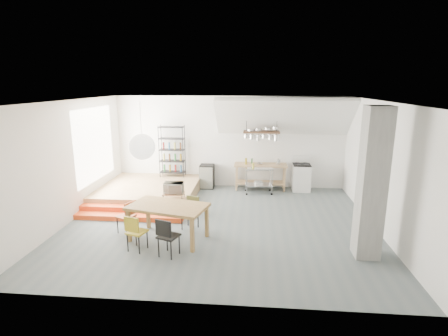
# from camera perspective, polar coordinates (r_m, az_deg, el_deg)

# --- Properties ---
(floor) EXTENTS (8.00, 8.00, 0.00)m
(floor) POSITION_cam_1_polar(r_m,az_deg,el_deg) (9.40, -0.69, -8.98)
(floor) COLOR slate
(floor) RESTS_ON ground
(wall_back) EXTENTS (8.00, 0.04, 3.20)m
(wall_back) POSITION_cam_1_polar(r_m,az_deg,el_deg) (12.33, 0.91, 4.24)
(wall_back) COLOR silver
(wall_back) RESTS_ON ground
(wall_left) EXTENTS (0.04, 7.00, 3.20)m
(wall_left) POSITION_cam_1_polar(r_m,az_deg,el_deg) (10.11, -23.89, 0.97)
(wall_left) COLOR silver
(wall_left) RESTS_ON ground
(wall_right) EXTENTS (0.04, 7.00, 3.20)m
(wall_right) POSITION_cam_1_polar(r_m,az_deg,el_deg) (9.40, 24.34, 0.03)
(wall_right) COLOR silver
(wall_right) RESTS_ON ground
(ceiling) EXTENTS (8.00, 7.00, 0.02)m
(ceiling) POSITION_cam_1_polar(r_m,az_deg,el_deg) (8.68, -0.75, 10.90)
(ceiling) COLOR white
(ceiling) RESTS_ON wall_back
(slope_ceiling) EXTENTS (4.40, 1.44, 1.32)m
(slope_ceiling) POSITION_cam_1_polar(r_m,az_deg,el_deg) (11.62, 9.70, 8.20)
(slope_ceiling) COLOR white
(slope_ceiling) RESTS_ON wall_back
(window_pane) EXTENTS (0.02, 2.50, 2.20)m
(window_pane) POSITION_cam_1_polar(r_m,az_deg,el_deg) (11.38, -20.32, 3.62)
(window_pane) COLOR white
(window_pane) RESTS_ON wall_left
(platform) EXTENTS (3.00, 3.00, 0.40)m
(platform) POSITION_cam_1_polar(r_m,az_deg,el_deg) (11.66, -12.03, -3.69)
(platform) COLOR #9B7A4D
(platform) RESTS_ON ground
(step_lower) EXTENTS (3.00, 0.35, 0.13)m
(step_lower) POSITION_cam_1_polar(r_m,az_deg,el_deg) (9.97, -15.25, -7.72)
(step_lower) COLOR #F04E1C
(step_lower) RESTS_ON ground
(step_upper) EXTENTS (3.00, 0.35, 0.27)m
(step_upper) POSITION_cam_1_polar(r_m,az_deg,el_deg) (10.25, -14.60, -6.68)
(step_upper) COLOR #F04E1C
(step_upper) RESTS_ON ground
(concrete_column) EXTENTS (0.50, 0.50, 3.20)m
(concrete_column) POSITION_cam_1_polar(r_m,az_deg,el_deg) (7.80, 23.00, -2.46)
(concrete_column) COLOR gray
(concrete_column) RESTS_ON ground
(kitchen_counter) EXTENTS (1.80, 0.60, 0.91)m
(kitchen_counter) POSITION_cam_1_polar(r_m,az_deg,el_deg) (12.16, 5.96, -0.66)
(kitchen_counter) COLOR #9B7A4D
(kitchen_counter) RESTS_ON ground
(stove) EXTENTS (0.60, 0.60, 1.18)m
(stove) POSITION_cam_1_polar(r_m,az_deg,el_deg) (12.30, 12.47, -1.44)
(stove) COLOR white
(stove) RESTS_ON ground
(pot_rack) EXTENTS (1.20, 0.50, 1.43)m
(pot_rack) POSITION_cam_1_polar(r_m,az_deg,el_deg) (11.67, 6.27, 5.50)
(pot_rack) COLOR #412A1A
(pot_rack) RESTS_ON ceiling
(wire_shelving) EXTENTS (0.88, 0.38, 1.80)m
(wire_shelving) POSITION_cam_1_polar(r_m,az_deg,el_deg) (12.39, -8.47, 2.86)
(wire_shelving) COLOR black
(wire_shelving) RESTS_ON platform
(microwave_shelf) EXTENTS (0.60, 0.40, 0.16)m
(microwave_shelf) POSITION_cam_1_polar(r_m,az_deg,el_deg) (10.13, -8.20, -4.13)
(microwave_shelf) COLOR #9B7A4D
(microwave_shelf) RESTS_ON platform
(paper_lantern) EXTENTS (0.60, 0.60, 0.60)m
(paper_lantern) POSITION_cam_1_polar(r_m,az_deg,el_deg) (8.24, -13.22, 3.39)
(paper_lantern) COLOR white
(paper_lantern) RESTS_ON ceiling
(dining_table) EXTENTS (1.98, 1.41, 0.85)m
(dining_table) POSITION_cam_1_polar(r_m,az_deg,el_deg) (8.32, -9.15, -6.62)
(dining_table) COLOR brown
(dining_table) RESTS_ON ground
(chair_mustard) EXTENTS (0.48, 0.48, 0.83)m
(chair_mustard) POSITION_cam_1_polar(r_m,az_deg,el_deg) (7.98, -14.34, -9.80)
(chair_mustard) COLOR #AE981D
(chair_mustard) RESTS_ON ground
(chair_black) EXTENTS (0.51, 0.51, 0.87)m
(chair_black) POSITION_cam_1_polar(r_m,az_deg,el_deg) (7.59, -9.36, -10.62)
(chair_black) COLOR black
(chair_black) RESTS_ON ground
(chair_olive) EXTENTS (0.48, 0.48, 0.82)m
(chair_olive) POSITION_cam_1_polar(r_m,az_deg,el_deg) (8.98, -5.39, -6.77)
(chair_olive) COLOR brown
(chair_olive) RESTS_ON ground
(chair_red) EXTENTS (0.50, 0.50, 0.83)m
(chair_red) POSITION_cam_1_polar(r_m,az_deg,el_deg) (8.96, -15.44, -7.27)
(chair_red) COLOR #BE4A1B
(chair_red) RESTS_ON ground
(rolling_cart) EXTENTS (0.95, 0.59, 0.89)m
(rolling_cart) POSITION_cam_1_polar(r_m,az_deg,el_deg) (11.73, 5.72, -1.44)
(rolling_cart) COLOR silver
(rolling_cart) RESTS_ON ground
(mini_fridge) EXTENTS (0.49, 0.49, 0.83)m
(mini_fridge) POSITION_cam_1_polar(r_m,az_deg,el_deg) (12.37, -2.80, -1.36)
(mini_fridge) COLOR black
(mini_fridge) RESTS_ON ground
(microwave) EXTENTS (0.56, 0.40, 0.30)m
(microwave) POSITION_cam_1_polar(r_m,az_deg,el_deg) (10.08, -8.23, -3.22)
(microwave) COLOR beige
(microwave) RESTS_ON microwave_shelf
(bowl) EXTENTS (0.24, 0.24, 0.05)m
(bowl) POSITION_cam_1_polar(r_m,az_deg,el_deg) (12.03, 5.85, 0.71)
(bowl) COLOR silver
(bowl) RESTS_ON kitchen_counter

